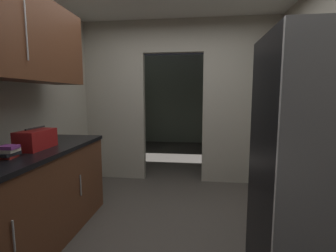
% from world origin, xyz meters
% --- Properties ---
extents(ground, '(20.00, 20.00, 0.00)m').
position_xyz_m(ground, '(0.00, 0.00, 0.00)').
color(ground, '#47423D').
extents(kitchen_partition, '(3.10, 0.12, 2.59)m').
position_xyz_m(kitchen_partition, '(0.03, 1.76, 1.38)').
color(kitchen_partition, '#ADA899').
rests_on(kitchen_partition, ground).
extents(adjoining_room_shell, '(3.10, 3.39, 2.59)m').
position_xyz_m(adjoining_room_shell, '(0.00, 3.97, 1.30)').
color(adjoining_room_shell, gray).
rests_on(adjoining_room_shell, ground).
extents(refrigerator, '(0.73, 0.76, 1.82)m').
position_xyz_m(refrigerator, '(1.13, -0.47, 0.91)').
color(refrigerator, black).
rests_on(refrigerator, ground).
extents(lower_cabinet_run, '(0.68, 2.12, 0.91)m').
position_xyz_m(lower_cabinet_run, '(-1.21, -0.38, 0.46)').
color(lower_cabinet_run, brown).
rests_on(lower_cabinet_run, ground).
extents(upper_cabinet_counterside, '(0.36, 1.91, 0.76)m').
position_xyz_m(upper_cabinet_counterside, '(-1.21, -0.38, 1.91)').
color(upper_cabinet_counterside, brown).
extents(boombox, '(0.21, 0.38, 0.21)m').
position_xyz_m(boombox, '(-1.18, -0.14, 1.00)').
color(boombox, maroon).
rests_on(boombox, lower_cabinet_run).
extents(book_stack, '(0.13, 0.16, 0.10)m').
position_xyz_m(book_stack, '(-1.17, -0.49, 0.96)').
color(book_stack, red).
rests_on(book_stack, lower_cabinet_run).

